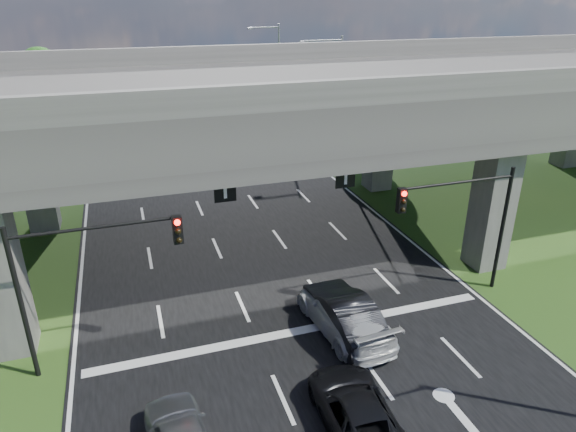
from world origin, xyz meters
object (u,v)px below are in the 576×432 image
streetlight_far (335,92)px  car_white (344,313)px  car_dark (344,313)px  signal_right (466,212)px  streetlight_beyond (275,66)px  signal_left (83,267)px  car_trailing (356,411)px

streetlight_far → car_white: (-8.30, -21.00, -5.00)m
car_dark → streetlight_far: bearing=-113.0°
signal_right → streetlight_beyond: (2.27, 36.06, 1.66)m
streetlight_far → streetlight_beyond: bearing=90.0°
streetlight_far → car_dark: size_ratio=1.94×
signal_right → car_dark: signal_right is taller
signal_right → streetlight_beyond: 36.17m
signal_right → car_white: signal_right is taller
streetlight_far → streetlight_beyond: size_ratio=1.00×
signal_left → streetlight_beyond: size_ratio=0.60×
car_trailing → streetlight_far: bearing=-107.6°
car_dark → car_trailing: bearing=69.1°
streetlight_far → signal_right: bearing=-96.5°
signal_right → signal_left: size_ratio=1.00×
streetlight_beyond → car_trailing: 43.42m
signal_right → car_dark: bearing=-171.1°
car_dark → car_white: (0.00, 0.00, -0.03)m
signal_right → car_trailing: bearing=-142.9°
signal_right → car_dark: (-6.02, -0.94, -3.31)m
streetlight_far → car_dark: streetlight_far is taller
car_white → streetlight_beyond: bearing=-107.3°
streetlight_far → streetlight_beyond: same height
signal_right → signal_left: same height
streetlight_beyond → car_dark: size_ratio=1.94×
car_white → car_trailing: size_ratio=1.18×
car_white → car_trailing: bearing=65.8°
streetlight_beyond → car_white: 38.25m
streetlight_beyond → car_trailing: streetlight_beyond is taller
car_trailing → signal_right: bearing=-139.4°
signal_left → streetlight_far: 26.95m
streetlight_far → car_white: bearing=-111.6°
signal_right → streetlight_beyond: bearing=86.4°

